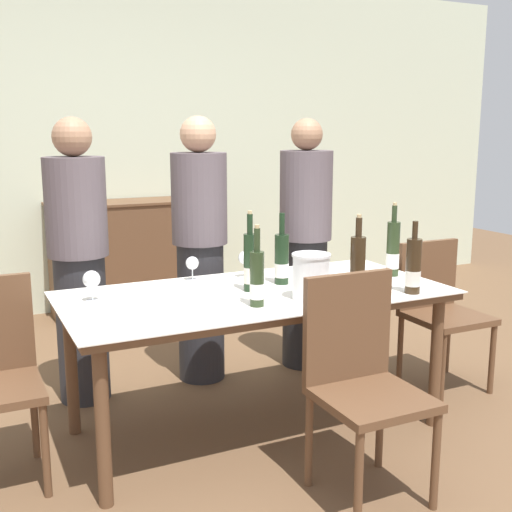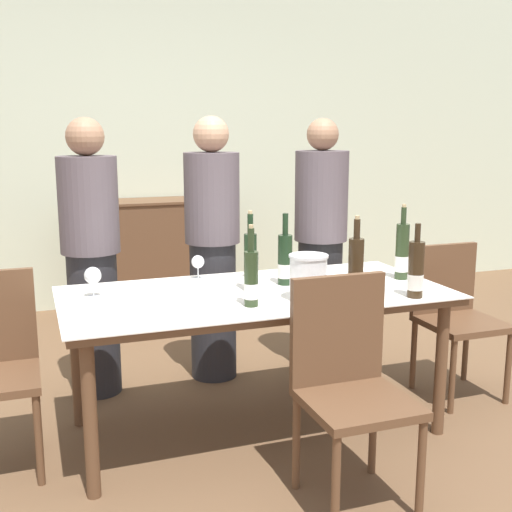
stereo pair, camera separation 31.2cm
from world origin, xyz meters
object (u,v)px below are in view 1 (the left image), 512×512
(wine_glass_0, at_px, (245,259))
(wine_glass_1, at_px, (192,264))
(wine_bottle_1, at_px, (413,268))
(person_guest_left, at_px, (199,251))
(chair_near_front, at_px, (360,371))
(dining_table, at_px, (256,305))
(sideboard_cabinet, at_px, (129,257))
(wine_bottle_4, at_px, (257,279))
(wine_bottle_3, at_px, (250,263))
(wine_bottle_5, at_px, (392,250))
(wine_glass_2, at_px, (92,280))
(chair_right_end, at_px, (438,303))
(wine_bottle_0, at_px, (358,269))
(wine_bottle_2, at_px, (282,260))
(ice_bucket, at_px, (311,275))
(person_host, at_px, (79,263))
(person_guest_right, at_px, (305,245))

(wine_glass_0, distance_m, wine_glass_1, 0.29)
(wine_bottle_1, bearing_deg, person_guest_left, 121.16)
(chair_near_front, bearing_deg, dining_table, 103.10)
(sideboard_cabinet, xyz_separation_m, wine_bottle_4, (-0.09, -2.65, 0.38))
(wine_bottle_3, xyz_separation_m, wine_bottle_5, (0.85, -0.03, 0.00))
(sideboard_cabinet, distance_m, wine_glass_2, 2.39)
(wine_glass_0, xyz_separation_m, wine_glass_1, (-0.28, 0.06, -0.02))
(sideboard_cabinet, distance_m, wine_bottle_5, 2.59)
(wine_bottle_3, xyz_separation_m, wine_bottle_4, (-0.09, -0.26, -0.02))
(wine_bottle_4, height_order, wine_bottle_5, wine_bottle_5)
(wine_bottle_4, relative_size, chair_right_end, 0.44)
(wine_bottle_0, distance_m, wine_bottle_2, 0.46)
(ice_bucket, height_order, wine_bottle_5, wine_bottle_5)
(wine_bottle_3, bearing_deg, wine_bottle_5, -1.72)
(wine_bottle_2, relative_size, chair_right_end, 0.43)
(wine_bottle_3, height_order, chair_right_end, wine_bottle_3)
(wine_bottle_4, distance_m, chair_near_front, 0.61)
(wine_bottle_5, xyz_separation_m, wine_glass_0, (-0.74, 0.31, -0.04))
(wine_bottle_2, bearing_deg, wine_glass_0, 117.33)
(wine_bottle_5, bearing_deg, person_host, 153.67)
(dining_table, relative_size, person_guest_left, 1.19)
(chair_near_front, bearing_deg, sideboard_cabinet, 93.31)
(chair_right_end, xyz_separation_m, person_guest_left, (-1.25, 0.70, 0.30))
(wine_bottle_3, xyz_separation_m, person_guest_right, (0.70, 0.68, -0.08))
(wine_bottle_4, distance_m, wine_glass_2, 0.77)
(wine_bottle_0, height_order, wine_glass_0, wine_bottle_0)
(dining_table, distance_m, chair_near_front, 0.71)
(ice_bucket, distance_m, wine_bottle_5, 0.69)
(person_host, bearing_deg, dining_table, -47.00)
(wine_bottle_4, xyz_separation_m, chair_near_front, (0.27, -0.44, -0.33))
(wine_bottle_3, height_order, wine_glass_1, wine_bottle_3)
(dining_table, xyz_separation_m, chair_right_end, (1.24, 0.08, -0.16))
(sideboard_cabinet, relative_size, wine_bottle_2, 3.47)
(wine_bottle_0, height_order, person_host, person_host)
(wine_bottle_2, xyz_separation_m, wine_bottle_4, (-0.30, -0.33, -0.00))
(chair_near_front, xyz_separation_m, person_guest_right, (0.53, 1.39, 0.27))
(sideboard_cabinet, distance_m, person_host, 1.82)
(wine_bottle_0, height_order, wine_bottle_4, wine_bottle_0)
(wine_bottle_2, xyz_separation_m, wine_bottle_5, (0.63, -0.09, 0.02))
(wine_bottle_1, distance_m, person_guest_left, 1.32)
(wine_glass_1, bearing_deg, person_host, 142.25)
(wine_glass_2, bearing_deg, wine_bottle_1, -19.92)
(chair_right_end, bearing_deg, wine_bottle_3, -177.62)
(wine_bottle_0, distance_m, chair_right_end, 1.03)
(person_host, bearing_deg, wine_bottle_5, -26.33)
(person_guest_left, bearing_deg, wine_glass_1, -115.28)
(chair_near_front, height_order, person_guest_left, person_guest_left)
(ice_bucket, distance_m, wine_bottle_4, 0.28)
(dining_table, relative_size, wine_bottle_3, 4.72)
(ice_bucket, xyz_separation_m, chair_right_end, (1.06, 0.31, -0.34))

